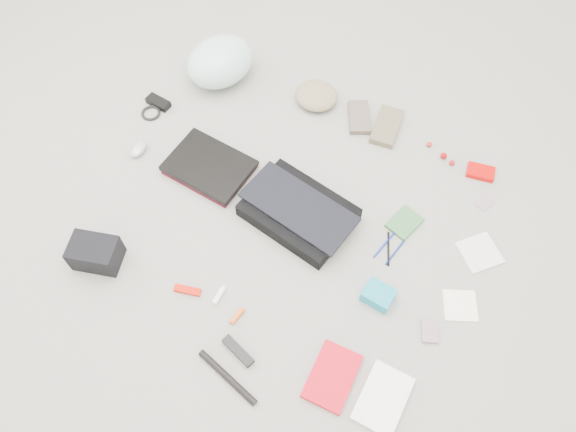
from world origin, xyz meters
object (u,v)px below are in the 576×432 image
at_px(book_red, 332,376).
at_px(laptop, 209,165).
at_px(bike_helmet, 220,62).
at_px(camera_bag, 96,253).
at_px(accordion_wallet, 378,295).
at_px(messenger_bag, 299,212).

bearing_deg(book_red, laptop, 144.59).
bearing_deg(bike_helmet, book_red, -22.83).
relative_size(camera_bag, accordion_wallet, 1.61).
distance_m(messenger_bag, book_red, 0.63).
bearing_deg(camera_bag, book_red, -16.27).
bearing_deg(camera_bag, messenger_bag, 24.92).
distance_m(camera_bag, accordion_wallet, 1.04).
xyz_separation_m(book_red, accordion_wallet, (0.04, 0.33, 0.02)).
distance_m(messenger_bag, laptop, 0.42).
relative_size(laptop, bike_helmet, 1.04).
bearing_deg(laptop, messenger_bag, 0.42).
distance_m(laptop, accordion_wallet, 0.85).
xyz_separation_m(messenger_bag, camera_bag, (-0.59, -0.49, 0.02)).
xyz_separation_m(bike_helmet, accordion_wallet, (1.02, -0.70, -0.07)).
height_order(bike_helmet, accordion_wallet, bike_helmet).
relative_size(camera_bag, book_red, 0.81).
bearing_deg(book_red, accordion_wallet, 83.99).
xyz_separation_m(camera_bag, accordion_wallet, (0.99, 0.30, -0.03)).
xyz_separation_m(laptop, book_red, (0.79, -0.56, -0.02)).
bearing_deg(laptop, accordion_wallet, -9.27).
bearing_deg(camera_bag, laptop, 57.50).
bearing_deg(messenger_bag, accordion_wallet, -13.17).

